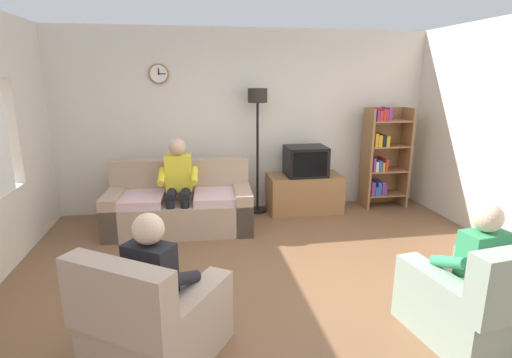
{
  "coord_description": "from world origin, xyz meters",
  "views": [
    {
      "loc": [
        -0.86,
        -3.34,
        2.01
      ],
      "look_at": [
        -0.13,
        0.98,
        0.87
      ],
      "focal_mm": 27.7,
      "sensor_mm": 36.0,
      "label": 1
    }
  ],
  "objects_px": {
    "tv_stand": "(304,193)",
    "armchair_near_window": "(155,322)",
    "tv": "(306,161)",
    "floor_lamp": "(258,116)",
    "couch": "(180,206)",
    "bookshelf": "(382,156)",
    "person_on_couch": "(178,181)",
    "armchair_near_bookshelf": "(474,305)",
    "person_in_left_armchair": "(160,277)",
    "person_in_right_armchair": "(471,263)"
  },
  "relations": [
    {
      "from": "tv",
      "to": "person_in_right_armchair",
      "type": "relative_size",
      "value": 0.54
    },
    {
      "from": "armchair_near_bookshelf",
      "to": "person_on_couch",
      "type": "distance_m",
      "value": 3.54
    },
    {
      "from": "floor_lamp",
      "to": "person_on_couch",
      "type": "bearing_deg",
      "value": -151.15
    },
    {
      "from": "person_on_couch",
      "to": "tv_stand",
      "type": "bearing_deg",
      "value": 16.06
    },
    {
      "from": "armchair_near_window",
      "to": "person_in_right_armchair",
      "type": "distance_m",
      "value": 2.45
    },
    {
      "from": "armchair_near_window",
      "to": "armchair_near_bookshelf",
      "type": "bearing_deg",
      "value": -4.22
    },
    {
      "from": "couch",
      "to": "tv",
      "type": "height_order",
      "value": "tv"
    },
    {
      "from": "bookshelf",
      "to": "tv",
      "type": "bearing_deg",
      "value": -175.77
    },
    {
      "from": "couch",
      "to": "bookshelf",
      "type": "distance_m",
      "value": 3.21
    },
    {
      "from": "tv_stand",
      "to": "floor_lamp",
      "type": "xyz_separation_m",
      "value": [
        -0.71,
        0.1,
        1.17
      ]
    },
    {
      "from": "bookshelf",
      "to": "person_in_right_armchair",
      "type": "height_order",
      "value": "bookshelf"
    },
    {
      "from": "couch",
      "to": "armchair_near_window",
      "type": "xyz_separation_m",
      "value": [
        -0.13,
        -2.58,
        -0.02
      ]
    },
    {
      "from": "tv",
      "to": "person_in_right_armchair",
      "type": "height_order",
      "value": "person_in_right_armchair"
    },
    {
      "from": "armchair_near_bookshelf",
      "to": "tv_stand",
      "type": "bearing_deg",
      "value": 97.98
    },
    {
      "from": "armchair_near_bookshelf",
      "to": "person_in_right_armchair",
      "type": "relative_size",
      "value": 0.88
    },
    {
      "from": "armchair_near_bookshelf",
      "to": "bookshelf",
      "type": "bearing_deg",
      "value": 75.79
    },
    {
      "from": "armchair_near_window",
      "to": "armchair_near_bookshelf",
      "type": "distance_m",
      "value": 2.45
    },
    {
      "from": "floor_lamp",
      "to": "person_in_left_armchair",
      "type": "relative_size",
      "value": 1.65
    },
    {
      "from": "tv_stand",
      "to": "armchair_near_window",
      "type": "relative_size",
      "value": 0.94
    },
    {
      "from": "floor_lamp",
      "to": "person_in_right_armchair",
      "type": "bearing_deg",
      "value": -70.29
    },
    {
      "from": "bookshelf",
      "to": "armchair_near_window",
      "type": "height_order",
      "value": "bookshelf"
    },
    {
      "from": "floor_lamp",
      "to": "person_in_left_armchair",
      "type": "distance_m",
      "value": 3.38
    },
    {
      "from": "bookshelf",
      "to": "person_on_couch",
      "type": "height_order",
      "value": "bookshelf"
    },
    {
      "from": "couch",
      "to": "armchair_near_window",
      "type": "bearing_deg",
      "value": -92.99
    },
    {
      "from": "armchair_near_window",
      "to": "person_on_couch",
      "type": "bearing_deg",
      "value": 86.95
    },
    {
      "from": "couch",
      "to": "person_in_left_armchair",
      "type": "distance_m",
      "value": 2.52
    },
    {
      "from": "couch",
      "to": "person_on_couch",
      "type": "bearing_deg",
      "value": -91.7
    },
    {
      "from": "armchair_near_bookshelf",
      "to": "floor_lamp",
      "type": "bearing_deg",
      "value": 109.41
    },
    {
      "from": "floor_lamp",
      "to": "person_in_right_armchair",
      "type": "xyz_separation_m",
      "value": [
        1.14,
        -3.19,
        -0.85
      ]
    },
    {
      "from": "bookshelf",
      "to": "floor_lamp",
      "type": "distance_m",
      "value": 2.08
    },
    {
      "from": "tv_stand",
      "to": "armchair_near_window",
      "type": "xyz_separation_m",
      "value": [
        -2.0,
        -3.0,
        0.0
      ]
    },
    {
      "from": "floor_lamp",
      "to": "armchair_near_bookshelf",
      "type": "xyz_separation_m",
      "value": [
        1.16,
        -3.28,
        -1.16
      ]
    },
    {
      "from": "armchair_near_bookshelf",
      "to": "person_in_right_armchair",
      "type": "bearing_deg",
      "value": 97.98
    },
    {
      "from": "couch",
      "to": "armchair_near_bookshelf",
      "type": "bearing_deg",
      "value": -50.08
    },
    {
      "from": "person_on_couch",
      "to": "armchair_near_window",
      "type": "bearing_deg",
      "value": -93.05
    },
    {
      "from": "tv_stand",
      "to": "person_in_right_armchair",
      "type": "distance_m",
      "value": 3.14
    },
    {
      "from": "armchair_near_bookshelf",
      "to": "person_in_left_armchair",
      "type": "bearing_deg",
      "value": 173.93
    },
    {
      "from": "tv",
      "to": "floor_lamp",
      "type": "relative_size",
      "value": 0.32
    },
    {
      "from": "tv_stand",
      "to": "armchair_near_bookshelf",
      "type": "height_order",
      "value": "armchair_near_bookshelf"
    },
    {
      "from": "tv",
      "to": "floor_lamp",
      "type": "height_order",
      "value": "floor_lamp"
    },
    {
      "from": "bookshelf",
      "to": "person_on_couch",
      "type": "distance_m",
      "value": 3.19
    },
    {
      "from": "tv",
      "to": "person_in_left_armchair",
      "type": "relative_size",
      "value": 0.54
    },
    {
      "from": "tv_stand",
      "to": "floor_lamp",
      "type": "bearing_deg",
      "value": 172.06
    },
    {
      "from": "person_in_left_armchair",
      "to": "tv",
      "type": "bearing_deg",
      "value": 56.18
    },
    {
      "from": "tv_stand",
      "to": "person_in_right_armchair",
      "type": "xyz_separation_m",
      "value": [
        0.43,
        -3.09,
        0.32
      ]
    },
    {
      "from": "tv",
      "to": "armchair_near_window",
      "type": "height_order",
      "value": "tv"
    },
    {
      "from": "floor_lamp",
      "to": "tv",
      "type": "bearing_deg",
      "value": -9.86
    },
    {
      "from": "tv_stand",
      "to": "person_in_left_armchair",
      "type": "relative_size",
      "value": 0.98
    },
    {
      "from": "tv_stand",
      "to": "bookshelf",
      "type": "bearing_deg",
      "value": 3.14
    },
    {
      "from": "tv_stand",
      "to": "armchair_near_bookshelf",
      "type": "bearing_deg",
      "value": -82.02
    }
  ]
}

